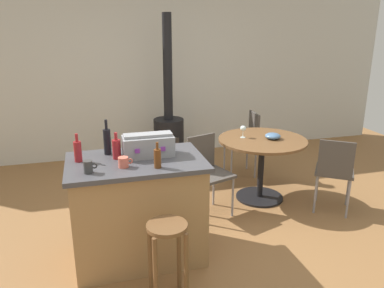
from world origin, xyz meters
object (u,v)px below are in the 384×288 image
at_px(folding_chair_left, 207,169).
at_px(bottle_0, 107,141).
at_px(kitchen_island, 138,209).
at_px(folding_chair_far, 245,138).
at_px(wooden_stool, 167,247).
at_px(bottle_2, 157,158).
at_px(bottle_1, 117,149).
at_px(cup_1, 88,167).
at_px(serving_bowl, 273,136).
at_px(bottle_3, 78,151).
at_px(dining_table, 262,153).
at_px(wood_stove, 169,131).
at_px(cup_0, 124,162).
at_px(wine_glass, 243,129).
at_px(toolbox, 148,145).
at_px(folding_chair_near, 335,169).

bearing_deg(folding_chair_left, bottle_0, -157.67).
height_order(kitchen_island, folding_chair_far, kitchen_island).
xyz_separation_m(wooden_stool, bottle_2, (0.02, 0.42, 0.55)).
height_order(folding_chair_far, folding_chair_left, folding_chair_far).
relative_size(kitchen_island, folding_chair_left, 1.33).
distance_m(bottle_1, cup_1, 0.37).
bearing_deg(serving_bowl, bottle_3, -161.74).
xyz_separation_m(dining_table, wood_stove, (-0.81, 1.43, -0.05)).
relative_size(wooden_stool, cup_0, 5.47).
bearing_deg(wine_glass, kitchen_island, -145.46).
xyz_separation_m(toolbox, bottle_1, (-0.27, 0.00, -0.01)).
xyz_separation_m(cup_1, serving_bowl, (2.08, 1.00, -0.19)).
height_order(dining_table, bottle_3, bottle_3).
relative_size(folding_chair_left, wine_glass, 6.08).
bearing_deg(cup_1, folding_chair_left, 34.68).
bearing_deg(cup_0, kitchen_island, 51.62).
bearing_deg(dining_table, cup_0, -149.96).
bearing_deg(cup_0, wood_stove, 70.01).
bearing_deg(folding_chair_near, folding_chair_far, 110.52).
xyz_separation_m(folding_chair_left, wood_stove, (-0.09, 1.61, 0.01)).
xyz_separation_m(wooden_stool, cup_0, (-0.24, 0.50, 0.51)).
bearing_deg(kitchen_island, bottle_1, 152.36).
distance_m(bottle_3, serving_bowl, 2.28).
distance_m(kitchen_island, folding_chair_far, 2.34).
xyz_separation_m(wooden_stool, toolbox, (-0.01, 0.72, 0.57)).
bearing_deg(folding_chair_near, bottle_3, -175.65).
relative_size(folding_chair_near, wood_stove, 0.40).
xyz_separation_m(folding_chair_near, serving_bowl, (-0.51, 0.51, 0.27)).
bearing_deg(cup_1, wood_stove, 64.97).
bearing_deg(cup_1, kitchen_island, 27.30).
bearing_deg(bottle_3, folding_chair_far, 35.19).
bearing_deg(dining_table, wood_stove, 119.71).
bearing_deg(bottle_1, wood_stove, 67.37).
height_order(toolbox, bottle_0, bottle_0).
height_order(wooden_stool, bottle_1, bottle_1).
bearing_deg(bottle_2, folding_chair_left, 51.61).
relative_size(toolbox, bottle_2, 2.04).
relative_size(folding_chair_left, wood_stove, 0.40).
bearing_deg(serving_bowl, cup_0, -152.33).
distance_m(folding_chair_near, bottle_1, 2.41).
bearing_deg(wood_stove, bottle_2, -103.84).
xyz_separation_m(wood_stove, bottle_1, (-0.91, -2.18, 0.49)).
relative_size(wood_stove, cup_0, 18.37).
relative_size(cup_1, serving_bowl, 0.60).
height_order(wooden_stool, folding_chair_far, folding_chair_far).
distance_m(folding_chair_left, bottle_3, 1.52).
height_order(folding_chair_far, cup_0, cup_0).
distance_m(wood_stove, cup_0, 2.60).
bearing_deg(toolbox, folding_chair_far, 44.31).
distance_m(wooden_stool, bottle_1, 0.96).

